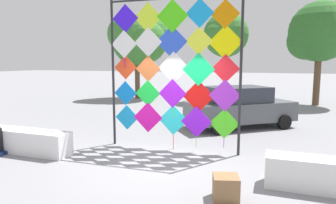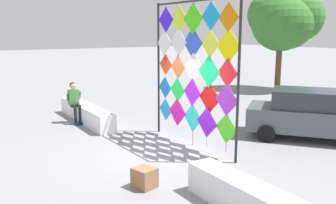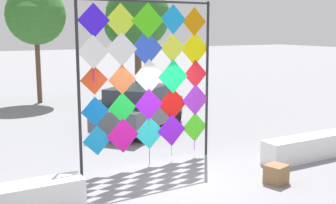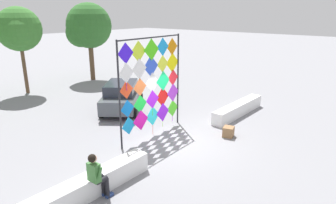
{
  "view_description": "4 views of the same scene",
  "coord_description": "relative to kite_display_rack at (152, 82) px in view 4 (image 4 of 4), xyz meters",
  "views": [
    {
      "loc": [
        2.47,
        -6.24,
        2.39
      ],
      "look_at": [
        -0.01,
        0.7,
        1.39
      ],
      "focal_mm": 32.1,
      "sensor_mm": 36.0,
      "label": 1
    },
    {
      "loc": [
        8.18,
        -4.68,
        3.22
      ],
      "look_at": [
        -0.0,
        0.46,
        1.37
      ],
      "focal_mm": 39.58,
      "sensor_mm": 36.0,
      "label": 2
    },
    {
      "loc": [
        -4.76,
        -7.97,
        3.39
      ],
      "look_at": [
        -0.14,
        0.3,
        1.76
      ],
      "focal_mm": 46.0,
      "sensor_mm": 36.0,
      "label": 3
    },
    {
      "loc": [
        -8.49,
        -6.57,
        4.98
      ],
      "look_at": [
        -0.51,
        0.16,
        1.76
      ],
      "focal_mm": 31.5,
      "sensor_mm": 36.0,
      "label": 4
    }
  ],
  "objects": [
    {
      "name": "parked_car",
      "position": [
        1.34,
        3.47,
        -1.53
      ],
      "size": [
        4.02,
        3.68,
        1.49
      ],
      "color": "#4C5156",
      "rests_on": "ground"
    },
    {
      "name": "tree_broadleaf",
      "position": [
        -0.39,
        10.47,
        1.63
      ],
      "size": [
        2.64,
        2.74,
        5.28
      ],
      "color": "brown",
      "rests_on": "ground"
    },
    {
      "name": "cardboard_box_large",
      "position": [
        1.82,
        -2.56,
        -2.07
      ],
      "size": [
        0.53,
        0.51,
        0.42
      ],
      "primitive_type": "cube",
      "rotation": [
        0.0,
        0.0,
        0.27
      ],
      "color": "olive",
      "rests_on": "ground"
    },
    {
      "name": "kite_display_rack",
      "position": [
        0.0,
        0.0,
        0.0
      ],
      "size": [
        3.61,
        0.19,
        4.11
      ],
      "color": "#232328",
      "rests_on": "ground"
    },
    {
      "name": "plaza_ledge_left",
      "position": [
        -4.37,
        -1.61,
        -1.98
      ],
      "size": [
        4.16,
        0.56,
        0.61
      ],
      "primitive_type": "cube",
      "color": "white",
      "rests_on": "ground"
    },
    {
      "name": "ground",
      "position": [
        0.08,
        -1.34,
        -2.28
      ],
      "size": [
        120.0,
        120.0,
        0.0
      ],
      "primitive_type": "plane",
      "color": "gray"
    },
    {
      "name": "plaza_ledge_right",
      "position": [
        4.52,
        -1.61,
        -1.98
      ],
      "size": [
        4.16,
        0.56,
        0.61
      ],
      "primitive_type": "cube",
      "color": "white",
      "rests_on": "ground"
    },
    {
      "name": "tree_far_right",
      "position": [
        4.57,
        10.58,
        1.59
      ],
      "size": [
        3.28,
        3.24,
        5.61
      ],
      "color": "brown",
      "rests_on": "ground"
    },
    {
      "name": "seated_vendor",
      "position": [
        -4.34,
        -2.0,
        -1.43
      ],
      "size": [
        0.65,
        0.53,
        1.46
      ],
      "color": "black",
      "rests_on": "ground"
    }
  ]
}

